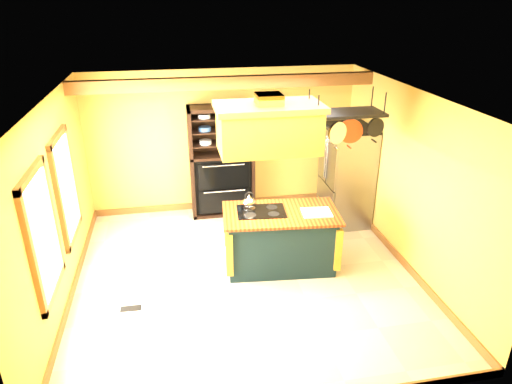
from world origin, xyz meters
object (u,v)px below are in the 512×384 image
object	(u,v)px
range_hood	(269,126)
pot_rack	(345,119)
refrigerator	(346,178)
hutch	(222,172)
kitchen_island	(280,239)

from	to	relation	value
range_hood	pot_rack	distance (m)	1.10
refrigerator	range_hood	bearing A→B (deg)	-143.68
range_hood	refrigerator	xyz separation A→B (m)	(1.72, 1.26, -1.39)
hutch	refrigerator	bearing A→B (deg)	-20.62
kitchen_island	pot_rack	world-z (taller)	pot_rack
refrigerator	kitchen_island	bearing A→B (deg)	-140.30
kitchen_island	refrigerator	distance (m)	2.01
pot_rack	hutch	world-z (taller)	pot_rack
refrigerator	hutch	size ratio (longest dim) A/B	0.85
range_hood	refrigerator	bearing A→B (deg)	36.32
refrigerator	hutch	xyz separation A→B (m)	(-2.16, 0.81, -0.04)
kitchen_island	pot_rack	xyz separation A→B (m)	(0.91, 0.00, 1.83)
pot_rack	refrigerator	distance (m)	2.01
kitchen_island	hutch	distance (m)	2.20
hutch	pot_rack	bearing A→B (deg)	-53.27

